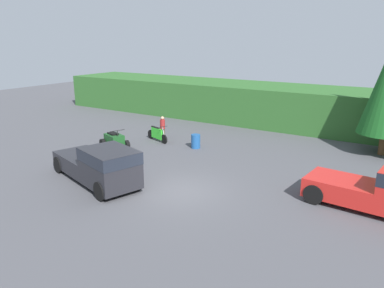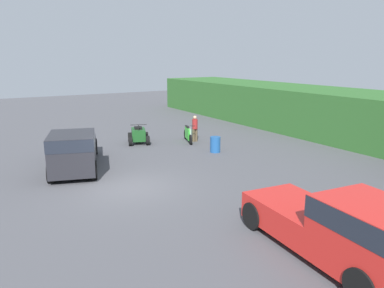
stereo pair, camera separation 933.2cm
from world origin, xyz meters
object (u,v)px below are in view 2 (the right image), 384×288
(steel_barrel, at_px, (215,144))
(rider_person, at_px, (195,128))
(pickup_truck_red, at_px, (343,227))
(dirt_bike, at_px, (188,134))
(quad_atv, at_px, (138,135))
(pickup_truck_second, at_px, (74,149))

(steel_barrel, bearing_deg, rider_person, 171.47)
(pickup_truck_red, relative_size, rider_person, 3.24)
(dirt_bike, distance_m, quad_atv, 3.09)
(pickup_truck_second, distance_m, rider_person, 8.45)
(pickup_truck_red, height_order, rider_person, pickup_truck_red)
(dirt_bike, bearing_deg, pickup_truck_second, -52.53)
(dirt_bike, bearing_deg, steel_barrel, 18.73)
(pickup_truck_second, bearing_deg, rider_person, 123.68)
(dirt_bike, distance_m, rider_person, 0.61)
(quad_atv, height_order, rider_person, rider_person)
(dirt_bike, height_order, quad_atv, quad_atv)
(pickup_truck_second, height_order, steel_barrel, pickup_truck_second)
(pickup_truck_red, distance_m, steel_barrel, 11.93)
(dirt_bike, relative_size, steel_barrel, 2.45)
(pickup_truck_red, relative_size, steel_barrel, 6.08)
(quad_atv, relative_size, rider_person, 1.29)
(dirt_bike, xyz_separation_m, rider_person, (0.14, 0.43, 0.42))
(quad_atv, bearing_deg, pickup_truck_second, -32.07)
(pickup_truck_second, relative_size, rider_person, 3.64)
(pickup_truck_red, bearing_deg, quad_atv, -178.11)
(dirt_bike, height_order, rider_person, rider_person)
(rider_person, bearing_deg, pickup_truck_second, -69.76)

